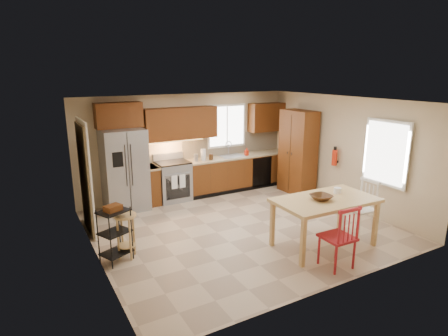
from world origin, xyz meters
TOP-DOWN VIEW (x-y plane):
  - floor at (0.00, 0.00)m, footprint 5.50×5.50m
  - ceiling at (0.00, 0.00)m, footprint 5.50×5.00m
  - wall_back at (0.00, 2.50)m, footprint 5.50×0.02m
  - wall_front at (0.00, -2.50)m, footprint 5.50×0.02m
  - wall_left at (-2.75, 0.00)m, footprint 0.02×5.00m
  - wall_right at (2.75, 0.00)m, footprint 0.02×5.00m
  - refrigerator at (-1.70, 2.12)m, footprint 0.92×0.75m
  - range_stove at (-0.55, 2.19)m, footprint 0.76×0.63m
  - base_cabinet_narrow at (-1.10, 2.20)m, footprint 0.30×0.60m
  - base_cabinet_run at (1.29, 2.20)m, footprint 2.92×0.60m
  - dishwasher at (1.85, 1.91)m, footprint 0.60×0.02m
  - backsplash at (1.29, 2.48)m, footprint 2.92×0.03m
  - upper_over_fridge at (-1.70, 2.33)m, footprint 1.00×0.35m
  - upper_left_block at (-0.25, 2.33)m, footprint 1.80×0.35m
  - upper_right_block at (2.25, 2.33)m, footprint 1.00×0.35m
  - window_back at (1.10, 2.48)m, footprint 1.12×0.04m
  - sink at (1.10, 2.20)m, footprint 0.62×0.46m
  - undercab_glow at (-0.55, 2.30)m, footprint 1.60×0.30m
  - soap_bottle at (1.48, 2.10)m, footprint 0.09×0.09m
  - paper_towel at (0.25, 2.15)m, footprint 0.12×0.12m
  - canister_steel at (0.05, 2.15)m, footprint 0.11×0.11m
  - canister_wood at (0.45, 2.12)m, footprint 0.10×0.10m
  - pantry at (2.43, 1.20)m, footprint 0.50×0.95m
  - fire_extinguisher at (2.63, 0.15)m, footprint 0.12×0.12m
  - window_right at (2.68, -1.15)m, footprint 0.04×1.02m
  - doorway at (-2.67, 1.30)m, footprint 0.04×0.95m
  - dining_table at (0.86, -1.42)m, footprint 1.81×1.06m
  - chair_red at (0.51, -2.07)m, footprint 0.50×0.50m
  - chair_white at (1.81, -1.37)m, footprint 0.50×0.50m
  - table_bowl at (0.74, -1.42)m, footprint 0.37×0.37m
  - table_jar at (1.24, -1.31)m, footprint 0.15×0.15m
  - bar_stool at (-2.31, -0.13)m, footprint 0.46×0.46m
  - utility_cart at (-2.50, -0.18)m, footprint 0.57×0.51m

SIDE VIEW (x-z plane):
  - floor at x=0.00m, z-range 0.00..0.00m
  - bar_stool at x=-2.31m, z-range 0.00..0.76m
  - dining_table at x=0.86m, z-range 0.00..0.87m
  - base_cabinet_narrow at x=-1.10m, z-range 0.00..0.90m
  - base_cabinet_run at x=1.29m, z-range 0.00..0.90m
  - dishwasher at x=1.85m, z-range 0.06..0.84m
  - utility_cart at x=-2.50m, z-range 0.00..0.92m
  - range_stove at x=-0.55m, z-range 0.00..0.92m
  - chair_red at x=0.51m, z-range 0.00..1.05m
  - chair_white at x=1.81m, z-range 0.00..1.05m
  - sink at x=1.10m, z-range 0.78..0.94m
  - table_bowl at x=0.74m, z-range 0.83..0.92m
  - refrigerator at x=-1.70m, z-range 0.00..1.82m
  - table_jar at x=1.24m, z-range 0.83..1.00m
  - canister_wood at x=0.45m, z-range 0.90..1.04m
  - canister_steel at x=0.05m, z-range 0.90..1.08m
  - soap_bottle at x=1.48m, z-range 0.90..1.09m
  - paper_towel at x=0.25m, z-range 0.90..1.18m
  - pantry at x=2.43m, z-range 0.00..2.10m
  - doorway at x=-2.67m, z-range 0.00..2.10m
  - fire_extinguisher at x=2.63m, z-range 0.92..1.28m
  - backsplash at x=1.29m, z-range 0.90..1.45m
  - wall_back at x=0.00m, z-range 0.00..2.50m
  - wall_front at x=0.00m, z-range 0.00..2.50m
  - wall_left at x=-2.75m, z-range 0.00..2.50m
  - wall_right at x=2.75m, z-range 0.00..2.50m
  - undercab_glow at x=-0.55m, z-range 1.43..1.43m
  - window_right at x=2.68m, z-range 0.79..2.11m
  - window_back at x=1.10m, z-range 1.09..2.21m
  - upper_left_block at x=-0.25m, z-range 1.45..2.20m
  - upper_right_block at x=2.25m, z-range 1.45..2.20m
  - upper_over_fridge at x=-1.70m, z-range 1.83..2.38m
  - ceiling at x=0.00m, z-range 2.49..2.51m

